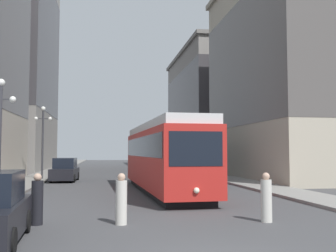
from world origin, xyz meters
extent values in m
cube|color=gray|center=(-7.85, 40.00, 0.07)|extent=(2.60, 120.00, 0.15)
cube|color=gray|center=(7.85, 40.00, 0.07)|extent=(2.60, 120.00, 0.15)
cube|color=black|center=(1.08, 14.85, 0.17)|extent=(2.68, 13.35, 0.35)
cube|color=red|center=(1.08, 14.85, 1.90)|extent=(3.11, 14.52, 3.10)
cube|color=black|center=(1.08, 14.85, 2.60)|extent=(3.12, 13.94, 1.08)
cube|color=silver|center=(1.08, 14.85, 3.67)|extent=(2.89, 14.22, 0.44)
cube|color=black|center=(1.34, 7.66, 2.44)|extent=(2.21, 0.16, 1.40)
sphere|color=#F2EACC|center=(1.34, 7.59, 0.80)|extent=(0.24, 0.24, 0.24)
cube|color=black|center=(4.43, 27.06, 0.17)|extent=(2.20, 10.37, 0.35)
cube|color=#334C8C|center=(4.43, 27.06, 1.90)|extent=(2.58, 11.27, 3.10)
cube|color=black|center=(4.43, 27.06, 2.44)|extent=(2.61, 10.82, 1.30)
cube|color=black|center=(4.41, 21.44, 2.21)|extent=(2.30, 0.08, 1.71)
cylinder|color=black|center=(-6.16, 22.91, 0.32)|extent=(0.21, 0.65, 0.64)
cylinder|color=black|center=(-6.04, 25.61, 0.32)|extent=(0.21, 0.65, 0.64)
cylinder|color=black|center=(-4.45, 22.84, 0.32)|extent=(0.21, 0.65, 0.64)
cylinder|color=black|center=(-4.33, 25.54, 0.32)|extent=(0.21, 0.65, 0.64)
cube|color=black|center=(-5.25, 24.22, 0.60)|extent=(1.99, 4.43, 0.84)
cube|color=black|center=(-5.24, 24.33, 1.42)|extent=(1.69, 2.47, 0.80)
cylinder|color=black|center=(-4.32, 1.75, 0.32)|extent=(0.22, 0.65, 0.64)
cylinder|color=black|center=(-4.47, 4.35, 0.32)|extent=(0.22, 0.65, 0.64)
cylinder|color=beige|center=(3.06, 4.85, 0.70)|extent=(0.37, 0.37, 1.40)
sphere|color=tan|center=(3.06, 4.85, 1.51)|extent=(0.25, 0.25, 0.25)
cylinder|color=black|center=(-4.37, 5.54, 0.70)|extent=(0.37, 0.37, 1.40)
sphere|color=tan|center=(-4.37, 5.54, 1.51)|extent=(0.25, 0.25, 0.25)
cylinder|color=beige|center=(-1.72, 5.16, 0.70)|extent=(0.37, 0.37, 1.40)
sphere|color=tan|center=(-1.72, 5.16, 1.51)|extent=(0.25, 0.25, 0.25)
cylinder|color=#333338|center=(-7.15, 12.01, 2.80)|extent=(0.16, 0.16, 5.31)
sphere|color=white|center=(-7.15, 12.01, 5.62)|extent=(0.36, 0.36, 0.36)
sphere|color=white|center=(-6.60, 12.01, 4.82)|extent=(0.31, 0.31, 0.31)
cube|color=#333338|center=(-7.15, 12.01, 4.82)|extent=(1.10, 0.06, 0.06)
cylinder|color=#333338|center=(-7.15, 25.45, 2.90)|extent=(0.16, 0.16, 5.50)
sphere|color=white|center=(-7.15, 25.45, 5.81)|extent=(0.36, 0.36, 0.36)
sphere|color=white|center=(-7.70, 25.45, 4.99)|extent=(0.31, 0.31, 0.31)
sphere|color=white|center=(-6.60, 25.45, 4.99)|extent=(0.31, 0.31, 0.31)
cube|color=#333338|center=(-7.15, 25.45, 4.99)|extent=(1.10, 0.06, 0.06)
cube|color=gray|center=(-15.02, 43.99, 14.15)|extent=(11.75, 19.52, 28.29)
cube|color=#423F43|center=(-15.02, 43.99, 15.56)|extent=(11.79, 19.56, 16.98)
cube|color=gray|center=(14.69, 50.23, 8.40)|extent=(11.09, 22.90, 16.80)
cube|color=#423F43|center=(14.69, 50.23, 9.24)|extent=(11.13, 22.94, 10.08)
cube|color=slate|center=(14.69, 50.23, 17.05)|extent=(11.69, 23.50, 0.50)
cube|color=#B2A893|center=(15.33, 24.65, 9.01)|extent=(12.38, 18.52, 18.02)
cube|color=#595451|center=(15.33, 24.65, 9.91)|extent=(12.42, 18.56, 10.81)
camera|label=1|loc=(-2.31, -7.68, 2.34)|focal=42.22mm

